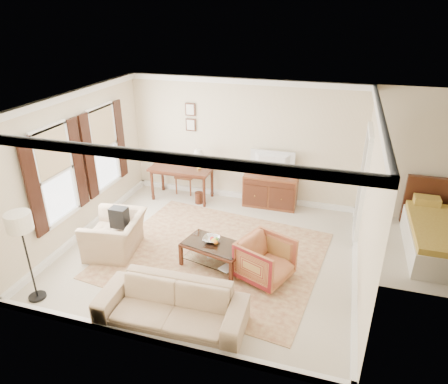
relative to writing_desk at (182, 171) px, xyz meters
The scene contains 20 objects.
room_shell 3.02m from the writing_desk, 55.62° to the right, with size 5.51×5.01×2.91m.
window_front 3.14m from the writing_desk, 115.72° to the right, with size 0.12×1.56×1.80m, color #CCB284, non-canonical shape.
window_rear 1.92m from the writing_desk, 139.37° to the right, with size 0.12×1.56×1.80m, color #CCB284, non-canonical shape.
doorway 4.15m from the writing_desk, ahead, with size 0.10×1.12×2.25m, color white, non-canonical shape.
rug 2.73m from the writing_desk, 54.66° to the right, with size 3.90×3.34×0.01m, color brown.
writing_desk is the anchor object (origin of this frame).
desk_chair 0.40m from the writing_desk, 97.76° to the left, with size 0.45×0.45×1.05m, color brown, non-canonical shape.
desk_lamp 0.57m from the writing_desk, ahead, with size 0.32×0.32×0.50m, color silver, non-canonical shape.
framed_prints 1.31m from the writing_desk, 77.29° to the left, with size 0.25×0.04×0.68m, color #401D12, non-canonical shape.
sideboard 2.17m from the writing_desk, ahead, with size 1.24×0.48×0.76m, color brown.
tv 2.21m from the writing_desk, ahead, with size 0.97×0.56×0.13m, color black.
coffee_table 2.98m from the writing_desk, 56.79° to the right, with size 1.23×0.89×0.47m.
fruit_bowl 2.88m from the writing_desk, 57.24° to the right, with size 0.42×0.42×0.10m, color silver.
book_a 2.86m from the writing_desk, 58.66° to the right, with size 0.28×0.04×0.38m, color brown.
book_b 3.28m from the writing_desk, 55.02° to the right, with size 0.28×0.03×0.38m, color brown.
striped_armchair 3.66m from the writing_desk, 44.93° to the right, with size 0.81×0.76×0.84m, color maroon.
club_armchair 2.59m from the writing_desk, 97.51° to the right, with size 1.12×0.73×0.98m, color tan.
backpack 2.50m from the writing_desk, 95.78° to the right, with size 0.32×0.22×0.40m, color black.
sofa 4.33m from the writing_desk, 69.93° to the right, with size 2.21×0.64×0.86m, color tan.
floor_lamp 4.30m from the writing_desk, 101.81° to the right, with size 0.38×0.38×1.56m.
Camera 1 is at (2.17, -6.22, 4.34)m, focal length 32.00 mm.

